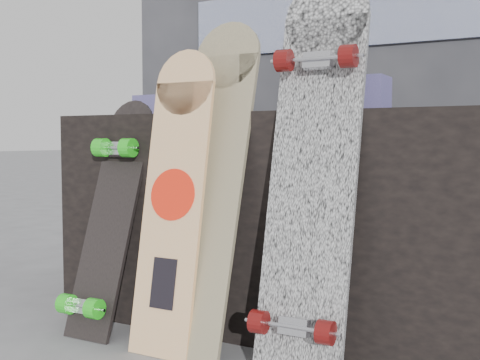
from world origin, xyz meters
The scene contains 9 objects.
vendor_table centered at (0.00, 0.50, 0.40)m, with size 1.60×0.60×0.80m, color black.
booth centered at (0.00, 1.35, 1.10)m, with size 2.40×0.22×2.20m.
merch_box_purple centered at (-0.62, 0.60, 0.85)m, with size 0.18×0.12×0.10m, color navy.
merch_box_small centered at (0.37, 0.44, 0.86)m, with size 0.14×0.14×0.12m, color navy.
merch_box_flat centered at (0.18, 0.66, 0.83)m, with size 0.22×0.10×0.06m, color #D1B78C.
longboard_geisha centered at (-0.17, 0.08, 0.54)m, with size 0.23×0.21×1.01m.
longboard_celtic centered at (-0.07, 0.15, 0.59)m, with size 0.25×0.34×1.12m.
longboard_cascadia centered at (0.30, 0.15, 0.64)m, with size 0.28×0.34×1.23m.
skateboard_dark centered at (-0.49, 0.13, 0.44)m, with size 0.20×0.36×0.86m.
Camera 1 is at (0.98, -1.57, 0.70)m, focal length 45.00 mm.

